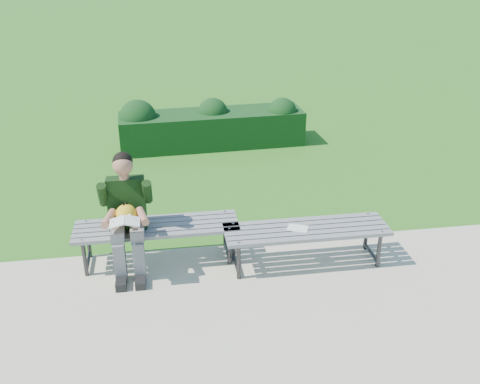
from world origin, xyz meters
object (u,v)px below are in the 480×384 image
Objects in this scene: hedge at (208,125)px; paper_sheet at (298,228)px; bench_left at (157,230)px; seated_boy at (127,211)px; bench_right at (306,232)px.

hedge is 4.08m from paper_sheet.
hedge reaches higher than bench_left.
hedge is 2.46× the size of seated_boy.
seated_boy is 1.85m from paper_sheet.
seated_boy is 4.95× the size of paper_sheet.
hedge is at bearing 72.15° from seated_boy.
hedge is at bearing 98.25° from paper_sheet.
paper_sheet is (-0.10, -0.00, 0.06)m from bench_right.
seated_boy is at bearing 173.58° from bench_right.
bench_right is 1.37× the size of seated_boy.
bench_right is (0.69, -4.04, 0.05)m from hedge.
seated_boy is at bearing -107.85° from hedge.
bench_left reaches higher than paper_sheet.
bench_left is 6.78× the size of paper_sheet.
hedge is at bearing 99.63° from bench_right.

